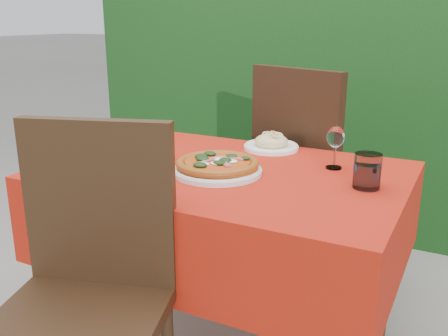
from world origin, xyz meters
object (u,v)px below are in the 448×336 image
at_px(fork, 135,162).
at_px(steel_ramekin, 159,135).
at_px(chair_far, 309,164).
at_px(pasta_plate, 271,144).
at_px(water_glass, 367,173).
at_px(pizza_plate, 217,166).
at_px(wine_glass, 336,139).
at_px(chair_near, 88,277).

xyz_separation_m(fork, steel_ramekin, (-0.14, 0.37, 0.01)).
xyz_separation_m(chair_far, pasta_plate, (-0.07, -0.32, 0.16)).
distance_m(chair_far, steel_ramekin, 0.71).
bearing_deg(chair_far, fork, 78.52).
xyz_separation_m(water_glass, steel_ramekin, (-0.97, 0.26, -0.03)).
height_order(water_glass, fork, water_glass).
height_order(chair_far, pizza_plate, chair_far).
bearing_deg(chair_far, wine_glass, 136.47).
bearing_deg(steel_ramekin, chair_far, 32.65).
bearing_deg(pizza_plate, steel_ramekin, 144.52).
relative_size(pizza_plate, steel_ramekin, 3.51).
relative_size(pasta_plate, water_glass, 1.99).
distance_m(chair_near, chair_far, 1.27).
bearing_deg(wine_glass, pasta_plate, 153.80).
distance_m(chair_far, pizza_plate, 0.74).
height_order(water_glass, steel_ramekin, water_glass).
xyz_separation_m(water_glass, fork, (-0.83, -0.11, -0.05)).
bearing_deg(fork, pizza_plate, -14.62).
bearing_deg(fork, water_glass, -11.80).
xyz_separation_m(pasta_plate, wine_glass, (0.31, -0.15, 0.09)).
distance_m(pasta_plate, wine_glass, 0.35).
height_order(pizza_plate, fork, pizza_plate).
bearing_deg(wine_glass, pizza_plate, -144.26).
distance_m(water_glass, fork, 0.84).
xyz_separation_m(chair_near, pizza_plate, (0.13, 0.54, 0.20)).
bearing_deg(fork, chair_far, 39.74).
distance_m(chair_near, wine_glass, 0.96).
bearing_deg(pizza_plate, chair_near, -103.33).
xyz_separation_m(wine_glass, fork, (-0.68, -0.28, -0.11)).
distance_m(water_glass, wine_glass, 0.23).
distance_m(chair_near, pizza_plate, 0.59).
height_order(pasta_plate, wine_glass, wine_glass).
height_order(chair_near, wine_glass, chair_near).
relative_size(pizza_plate, wine_glass, 1.97).
xyz_separation_m(pasta_plate, steel_ramekin, (-0.52, -0.06, -0.01)).
bearing_deg(chair_near, pasta_plate, 62.12).
relative_size(chair_far, steel_ramekin, 12.00).
bearing_deg(steel_ramekin, pizza_plate, -35.48).
height_order(chair_far, fork, chair_far).
bearing_deg(chair_far, pasta_plate, 97.39).
bearing_deg(steel_ramekin, water_glass, -14.86).
distance_m(wine_glass, fork, 0.74).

